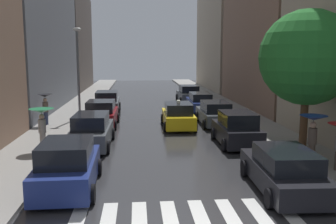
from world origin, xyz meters
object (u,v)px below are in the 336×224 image
Objects in this scene: parked_car_right_second at (237,130)px; pedestrian_far_side at (45,103)px; pedestrian_foreground at (42,118)px; parked_car_right_third at (215,114)px; lamp_post_left at (78,66)px; parked_car_right_fourth at (200,102)px; parked_car_right_nearest at (284,171)px; street_tree_right at (307,58)px; parked_car_left_second at (92,131)px; parked_car_left_fourth at (107,103)px; parked_car_right_fifth at (189,94)px; taxi_midroad at (178,116)px; pedestrian_near_tree at (313,128)px; parked_car_left_third at (101,114)px; parked_car_left_nearest at (68,167)px.

pedestrian_far_side reaches higher than parked_car_right_second.
pedestrian_foreground is 1.00× the size of pedestrian_far_side.
parked_car_right_third is at bearing 123.60° from pedestrian_far_side.
parked_car_right_fourth is at bearing 20.17° from lamp_post_left.
parked_car_right_nearest is 1.00× the size of parked_car_right_fourth.
parked_car_right_third is at bearing 108.13° from street_tree_right.
parked_car_left_second is 0.73× the size of lamp_post_left.
parked_car_right_fifth is (7.54, 6.27, -0.04)m from parked_car_left_fourth.
pedestrian_foreground is (-7.24, -5.70, 0.92)m from taxi_midroad.
lamp_post_left reaches higher than taxi_midroad.
pedestrian_far_side is 3.89m from lamp_post_left.
street_tree_right is (12.43, -1.40, 2.90)m from pedestrian_foreground.
pedestrian_near_tree is at bearing -152.64° from taxi_midroad.
parked_car_left_fourth is 1.18× the size of parked_car_right_second.
parked_car_right_nearest is at bearing -179.79° from parked_car_right_fourth.
parked_car_right_fourth is at bearing -0.31° from parked_car_right_second.
parked_car_right_fifth is (0.01, 24.58, 0.05)m from parked_car_right_nearest.
parked_car_left_fourth is (-0.07, 5.78, 0.02)m from parked_car_left_third.
parked_car_left_third is 0.63× the size of street_tree_right.
parked_car_right_nearest is 1.07× the size of parked_car_right_fifth.
taxi_midroad reaches higher than parked_car_right_nearest.
parked_car_left_second is at bearing 155.64° from parked_car_right_fifth.
pedestrian_near_tree is (2.20, 2.53, 0.99)m from parked_car_right_nearest.
street_tree_right is at bearing 94.10° from pedestrian_far_side.
lamp_post_left is at bearing 34.90° from parked_car_left_third.
taxi_midroad is at bearing 13.76° from parked_car_right_nearest.
parked_car_right_second reaches higher than parked_car_right_fifth.
lamp_post_left is (-6.82, 3.51, 3.13)m from taxi_midroad.
pedestrian_far_side is at bearing 33.76° from parked_car_left_second.
parked_car_left_fourth is 1.08× the size of taxi_midroad.
lamp_post_left is at bearing 13.55° from parked_car_left_second.
parked_car_right_fifth is 13.55m from lamp_post_left.
parked_car_right_third is 0.72× the size of lamp_post_left.
pedestrian_near_tree is (2.05, -9.98, 0.98)m from parked_car_right_third.
pedestrian_near_tree reaches higher than parked_car_right_fourth.
parked_car_left_second is 6.77m from pedestrian_far_side.
parked_car_right_fifth is at bearing -30.86° from parked_car_left_third.
parked_car_right_nearest reaches higher than parked_car_right_fourth.
parked_car_right_second is 11.95m from parked_car_right_fourth.
street_tree_right is at bearing -41.47° from lamp_post_left.
parked_car_left_nearest is 6.22m from parked_car_left_second.
parked_car_right_fifth is (7.45, 17.60, -0.03)m from parked_car_left_second.
parked_car_right_fifth is at bearing 0.72° from parked_car_right_third.
taxi_midroad is at bearing -26.26° from parked_car_left_nearest.
parked_car_left_nearest reaches higher than parked_car_left_third.
parked_car_left_fourth reaches higher than parked_car_left_third.
parked_car_right_fourth is (7.74, 17.91, -0.10)m from parked_car_left_nearest.
parked_car_right_fifth reaches higher than parked_car_right_third.
parked_car_left_second is 1.06× the size of taxi_midroad.
street_tree_right is at bearing -144.37° from parked_car_left_fourth.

